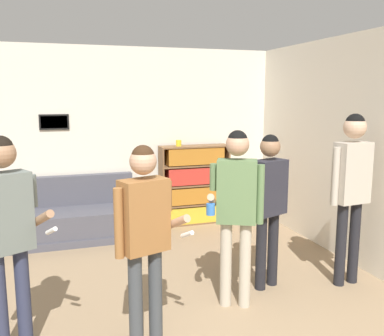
% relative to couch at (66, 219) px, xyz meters
% --- Properties ---
extents(wall_back, '(7.49, 0.08, 2.70)m').
position_rel_couch_xyz_m(wall_back, '(0.67, 0.42, 1.07)').
color(wall_back, silver).
rests_on(wall_back, ground_plane).
extents(wall_right, '(0.06, 6.84, 2.70)m').
position_rel_couch_xyz_m(wall_right, '(3.25, -1.83, 1.07)').
color(wall_right, silver).
rests_on(wall_right, ground_plane).
extents(couch, '(2.02, 0.80, 0.85)m').
position_rel_couch_xyz_m(couch, '(0.00, 0.00, 0.00)').
color(couch, '#4C4C56').
rests_on(couch, ground_plane).
extents(bookshelf, '(1.08, 0.30, 1.23)m').
position_rel_couch_xyz_m(bookshelf, '(1.95, 0.20, 0.33)').
color(bookshelf, brown).
rests_on(bookshelf, ground_plane).
extents(person_player_foreground_left, '(0.59, 0.39, 1.71)m').
position_rel_couch_xyz_m(person_player_foreground_left, '(-0.47, -2.69, 0.77)').
color(person_player_foreground_left, '#2D334C').
rests_on(person_player_foreground_left, ground_plane).
extents(person_player_foreground_center, '(0.57, 0.41, 1.62)m').
position_rel_couch_xyz_m(person_player_foreground_center, '(0.53, -2.90, 0.71)').
color(person_player_foreground_center, '#3D4247').
rests_on(person_player_foreground_center, ground_plane).
extents(person_watcher_holding_cup, '(0.58, 0.36, 1.68)m').
position_rel_couch_xyz_m(person_watcher_holding_cup, '(1.47, -2.50, 0.75)').
color(person_watcher_holding_cup, '#B7AD99').
rests_on(person_watcher_holding_cup, ground_plane).
extents(person_spectator_near_bookshelf, '(0.47, 0.31, 1.61)m').
position_rel_couch_xyz_m(person_spectator_near_bookshelf, '(1.95, -2.22, 0.69)').
color(person_spectator_near_bookshelf, black).
rests_on(person_spectator_near_bookshelf, ground_plane).
extents(person_spectator_far_right, '(0.50, 0.24, 1.81)m').
position_rel_couch_xyz_m(person_spectator_far_right, '(2.80, -2.41, 0.84)').
color(person_spectator_far_right, black).
rests_on(person_spectator_far_right, ground_plane).
extents(drinking_cup, '(0.08, 0.08, 0.09)m').
position_rel_couch_xyz_m(drinking_cup, '(1.70, 0.20, 0.99)').
color(drinking_cup, yellow).
rests_on(drinking_cup, bookshelf).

